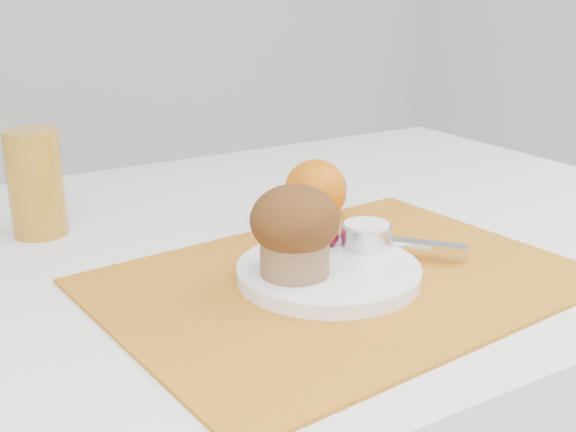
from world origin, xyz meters
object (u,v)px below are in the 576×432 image
plate (329,272)px  juice_glass (36,183)px  muffin (295,229)px  orange (316,191)px

plate → juice_glass: (-0.22, 0.31, 0.05)m
plate → muffin: (-0.04, 0.00, 0.05)m
plate → orange: bearing=60.5°
juice_glass → orange: bearing=-22.9°
orange → muffin: bearing=-128.9°
plate → orange: size_ratio=2.36×
plate → orange: orange is taller
juice_glass → muffin: 0.35m
juice_glass → muffin: bearing=-59.9°
plate → juice_glass: juice_glass is taller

